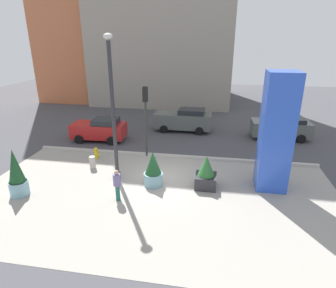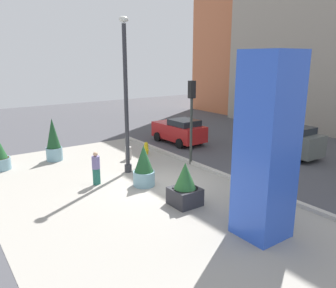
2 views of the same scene
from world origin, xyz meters
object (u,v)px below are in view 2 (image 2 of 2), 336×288
at_px(art_pillar_blue, 266,148).
at_px(traffic_light_corner, 192,109).
at_px(potted_plant_mid_plaza, 53,141).
at_px(potted_plant_near_right, 185,186).
at_px(lamp_post, 126,100).
at_px(pedestrian_by_curb, 96,167).
at_px(car_far_lane, 284,139).
at_px(fire_hydrant, 146,148).
at_px(car_passing_lane, 179,131).
at_px(potted_plant_near_left, 144,167).
at_px(concrete_bollard, 128,153).

xyz_separation_m(art_pillar_blue, traffic_light_corner, (-7.23, 2.91, 0.09)).
relative_size(potted_plant_mid_plaza, potted_plant_near_right, 1.39).
bearing_deg(lamp_post, pedestrian_by_curb, -70.41).
bearing_deg(car_far_lane, potted_plant_mid_plaza, -120.41).
bearing_deg(potted_plant_near_right, potted_plant_mid_plaza, -165.57).
bearing_deg(lamp_post, traffic_light_corner, 76.64).
bearing_deg(fire_hydrant, traffic_light_corner, 16.93).
relative_size(potted_plant_near_right, pedestrian_by_curb, 1.12).
xyz_separation_m(traffic_light_corner, car_far_lane, (1.75, 5.67, -2.10)).
distance_m(potted_plant_near_right, car_passing_lane, 10.04).
xyz_separation_m(art_pillar_blue, potted_plant_near_left, (-5.97, -0.84, -2.07)).
bearing_deg(art_pillar_blue, potted_plant_near_right, -169.32).
distance_m(potted_plant_near_left, pedestrian_by_curb, 2.18).
distance_m(art_pillar_blue, concrete_bollard, 10.28).
bearing_deg(pedestrian_by_curb, art_pillar_blue, 19.15).
xyz_separation_m(potted_plant_near_right, concrete_bollard, (-6.68, 1.16, -0.40)).
bearing_deg(pedestrian_by_curb, concrete_bollard, 130.29).
height_order(potted_plant_mid_plaza, car_passing_lane, potted_plant_mid_plaza).
relative_size(art_pillar_blue, fire_hydrant, 7.86).
xyz_separation_m(fire_hydrant, pedestrian_by_curb, (2.99, -4.52, 0.49)).
bearing_deg(car_far_lane, potted_plant_near_right, -76.38).
relative_size(potted_plant_mid_plaza, potted_plant_near_left, 1.28).
distance_m(art_pillar_blue, fire_hydrant, 10.81).
height_order(potted_plant_near_right, concrete_bollard, potted_plant_near_right).
xyz_separation_m(lamp_post, concrete_bollard, (-1.89, 1.06, -3.28)).
height_order(potted_plant_near_right, car_far_lane, car_far_lane).
distance_m(fire_hydrant, car_far_lane, 8.21).
bearing_deg(pedestrian_by_curb, car_passing_lane, 117.45).
height_order(fire_hydrant, concrete_bollard, same).
xyz_separation_m(potted_plant_mid_plaza, fire_hydrant, (1.92, 4.90, -0.73)).
xyz_separation_m(car_far_lane, pedestrian_by_curb, (-1.84, -11.12, -0.08)).
distance_m(potted_plant_near_right, potted_plant_near_left, 2.73).
bearing_deg(concrete_bollard, lamp_post, -29.20).
xyz_separation_m(lamp_post, pedestrian_by_curb, (0.72, -2.03, -2.80)).
height_order(potted_plant_near_right, pedestrian_by_curb, potted_plant_near_right).
bearing_deg(fire_hydrant, potted_plant_near_right, -20.13).
relative_size(lamp_post, car_passing_lane, 1.88).
height_order(car_far_lane, pedestrian_by_curb, car_far_lane).
xyz_separation_m(art_pillar_blue, potted_plant_near_right, (-3.25, -0.61, -2.17)).
xyz_separation_m(fire_hydrant, car_passing_lane, (-1.07, 3.30, 0.48)).
distance_m(art_pillar_blue, potted_plant_near_right, 3.96).
bearing_deg(traffic_light_corner, potted_plant_near_left, -71.43).
bearing_deg(lamp_post, potted_plant_near_left, -8.79).
distance_m(traffic_light_corner, car_far_lane, 6.29).
distance_m(lamp_post, fire_hydrant, 4.71).
bearing_deg(potted_plant_near_left, car_passing_lane, 131.53).
relative_size(potted_plant_near_right, fire_hydrant, 2.32).
relative_size(lamp_post, pedestrian_by_curb, 4.81).
bearing_deg(potted_plant_mid_plaza, potted_plant_near_right, 14.43).
height_order(fire_hydrant, pedestrian_by_curb, pedestrian_by_curb).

